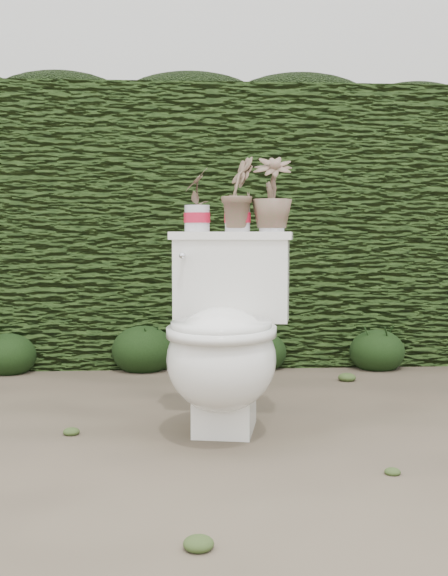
{
  "coord_description": "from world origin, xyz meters",
  "views": [
    {
      "loc": [
        -0.06,
        -2.92,
        0.78
      ],
      "look_at": [
        0.12,
        -0.04,
        0.55
      ],
      "focal_mm": 45.0,
      "sensor_mm": 36.0,
      "label": 1
    }
  ],
  "objects": [
    {
      "name": "toilet",
      "position": [
        0.12,
        -0.18,
        0.36
      ],
      "size": [
        0.58,
        0.75,
        0.78
      ],
      "rotation": [
        0.0,
        0.0,
        -0.19
      ],
      "color": "silver",
      "rests_on": "ground"
    },
    {
      "name": "liriope_clump_4",
      "position": [
        0.4,
        1.12,
        0.12
      ],
      "size": [
        0.31,
        0.31,
        0.25
      ],
      "primitive_type": "ellipsoid",
      "color": "black",
      "rests_on": "ground"
    },
    {
      "name": "potted_plant_left",
      "position": [
        0.02,
        0.09,
        0.9
      ],
      "size": [
        0.11,
        0.14,
        0.25
      ],
      "primitive_type": "imported",
      "rotation": [
        0.0,
        0.0,
        4.58
      ],
      "color": "#206926",
      "rests_on": "toilet"
    },
    {
      "name": "potted_plant_center",
      "position": [
        0.19,
        0.05,
        0.92
      ],
      "size": [
        0.17,
        0.19,
        0.29
      ],
      "primitive_type": "imported",
      "rotation": [
        0.0,
        0.0,
        1.33
      ],
      "color": "#206926",
      "rests_on": "toilet"
    },
    {
      "name": "liriope_clump_5",
      "position": [
        1.07,
        1.07,
        0.13
      ],
      "size": [
        0.31,
        0.31,
        0.25
      ],
      "primitive_type": "ellipsoid",
      "color": "black",
      "rests_on": "ground"
    },
    {
      "name": "liriope_clump_2",
      "position": [
        -1.0,
        1.08,
        0.12
      ],
      "size": [
        0.31,
        0.31,
        0.25
      ],
      "primitive_type": "ellipsoid",
      "color": "black",
      "rests_on": "ground"
    },
    {
      "name": "ground",
      "position": [
        0.0,
        0.0,
        0.0
      ],
      "size": [
        60.0,
        60.0,
        0.0
      ],
      "primitive_type": "plane",
      "color": "brown",
      "rests_on": "ground"
    },
    {
      "name": "house_wall",
      "position": [
        0.6,
        6.0,
        2.0
      ],
      "size": [
        8.0,
        3.5,
        4.0
      ],
      "primitive_type": "cube",
      "color": "silver",
      "rests_on": "ground"
    },
    {
      "name": "hedge",
      "position": [
        0.0,
        1.6,
        0.8
      ],
      "size": [
        8.0,
        1.0,
        1.6
      ],
      "primitive_type": "cube",
      "color": "#2A4216",
      "rests_on": "ground"
    },
    {
      "name": "liriope_clump_3",
      "position": [
        -0.26,
        1.11,
        0.14
      ],
      "size": [
        0.35,
        0.35,
        0.28
      ],
      "primitive_type": "ellipsoid",
      "color": "black",
      "rests_on": "ground"
    },
    {
      "name": "potted_plant_right",
      "position": [
        0.32,
        0.03,
        0.92
      ],
      "size": [
        0.18,
        0.18,
        0.29
      ],
      "primitive_type": "imported",
      "rotation": [
        0.0,
        0.0,
        -0.11
      ],
      "color": "#206926",
      "rests_on": "toilet"
    }
  ]
}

